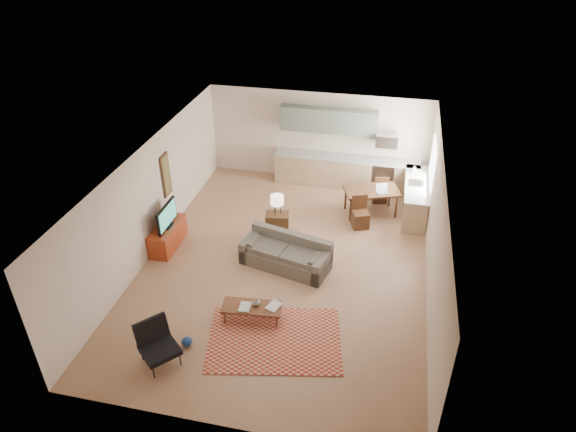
% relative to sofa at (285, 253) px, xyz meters
% --- Properties ---
extents(room, '(9.00, 9.00, 9.00)m').
position_rel_sofa_xyz_m(room, '(-0.02, 0.08, 0.98)').
color(room, '#976A4D').
rests_on(room, ground).
extents(kitchen_counter_back, '(4.26, 0.64, 0.92)m').
position_rel_sofa_xyz_m(kitchen_counter_back, '(0.88, 4.26, 0.09)').
color(kitchen_counter_back, tan).
rests_on(kitchen_counter_back, ground).
extents(kitchen_counter_right, '(0.64, 2.26, 0.92)m').
position_rel_sofa_xyz_m(kitchen_counter_right, '(2.91, 3.08, 0.09)').
color(kitchen_counter_right, tan).
rests_on(kitchen_counter_right, ground).
extents(kitchen_range, '(0.62, 0.62, 0.90)m').
position_rel_sofa_xyz_m(kitchen_range, '(1.98, 4.26, 0.08)').
color(kitchen_range, '#A5A8AD').
rests_on(kitchen_range, ground).
extents(kitchen_microwave, '(0.62, 0.40, 0.35)m').
position_rel_sofa_xyz_m(kitchen_microwave, '(1.98, 4.28, 1.18)').
color(kitchen_microwave, '#A5A8AD').
rests_on(kitchen_microwave, room).
extents(upper_cabinets, '(2.80, 0.34, 0.70)m').
position_rel_sofa_xyz_m(upper_cabinets, '(0.28, 4.41, 1.58)').
color(upper_cabinets, slate).
rests_on(upper_cabinets, room).
extents(window_right, '(0.02, 1.40, 1.05)m').
position_rel_sofa_xyz_m(window_right, '(3.21, 3.08, 1.18)').
color(window_right, white).
rests_on(window_right, room).
extents(wall_art_left, '(0.06, 0.42, 1.10)m').
position_rel_sofa_xyz_m(wall_art_left, '(-3.23, 0.98, 1.18)').
color(wall_art_left, olive).
rests_on(wall_art_left, room).
extents(triptych, '(1.70, 0.04, 0.50)m').
position_rel_sofa_xyz_m(triptych, '(-0.12, 4.55, 1.38)').
color(triptych, beige).
rests_on(triptych, room).
extents(rug, '(2.87, 2.25, 0.02)m').
position_rel_sofa_xyz_m(rug, '(0.31, -2.36, -0.36)').
color(rug, maroon).
rests_on(rug, floor).
extents(sofa, '(2.30, 1.42, 0.74)m').
position_rel_sofa_xyz_m(sofa, '(0.00, 0.00, 0.00)').
color(sofa, '#575045').
rests_on(sofa, floor).
extents(coffee_table, '(1.26, 0.59, 0.37)m').
position_rel_sofa_xyz_m(coffee_table, '(-0.27, -1.91, -0.19)').
color(coffee_table, '#512917').
rests_on(coffee_table, floor).
extents(book_a, '(0.26, 0.33, 0.03)m').
position_rel_sofa_xyz_m(book_a, '(-0.51, -1.98, 0.00)').
color(book_a, maroon).
rests_on(book_a, coffee_table).
extents(book_b, '(0.45, 0.48, 0.02)m').
position_rel_sofa_xyz_m(book_b, '(0.06, -1.78, 0.00)').
color(book_b, navy).
rests_on(book_b, coffee_table).
extents(vase, '(0.18, 0.18, 0.17)m').
position_rel_sofa_xyz_m(vase, '(-0.18, -1.85, 0.08)').
color(vase, black).
rests_on(vase, coffee_table).
extents(armchair, '(1.04, 1.04, 0.84)m').
position_rel_sofa_xyz_m(armchair, '(-1.61, -3.37, 0.05)').
color(armchair, black).
rests_on(armchair, floor).
extents(tv_credenza, '(0.49, 1.28, 0.59)m').
position_rel_sofa_xyz_m(tv_credenza, '(-3.01, 0.17, -0.08)').
color(tv_credenza, maroon).
rests_on(tv_credenza, floor).
extents(tv, '(0.10, 0.98, 0.59)m').
position_rel_sofa_xyz_m(tv, '(-2.96, 0.17, 0.51)').
color(tv, black).
rests_on(tv, tv_credenza).
extents(console_table, '(0.64, 0.48, 0.67)m').
position_rel_sofa_xyz_m(console_table, '(-0.47, 1.16, -0.04)').
color(console_table, '#3D2314').
rests_on(console_table, floor).
extents(table_lamp, '(0.37, 0.37, 0.54)m').
position_rel_sofa_xyz_m(table_lamp, '(-0.47, 1.16, 0.57)').
color(table_lamp, beige).
rests_on(table_lamp, console_table).
extents(dining_table, '(1.63, 1.25, 0.73)m').
position_rel_sofa_xyz_m(dining_table, '(1.74, 2.81, -0.01)').
color(dining_table, '#3D2314').
rests_on(dining_table, floor).
extents(dining_chair_near, '(0.54, 0.55, 0.86)m').
position_rel_sofa_xyz_m(dining_chair_near, '(1.54, 2.08, 0.06)').
color(dining_chair_near, '#3D2314').
rests_on(dining_chair_near, floor).
extents(dining_chair_far, '(0.48, 0.50, 0.85)m').
position_rel_sofa_xyz_m(dining_chair_far, '(1.94, 3.54, 0.05)').
color(dining_chair_far, '#3D2314').
rests_on(dining_chair_far, floor).
extents(laptop, '(0.37, 0.32, 0.23)m').
position_rel_sofa_xyz_m(laptop, '(2.03, 2.71, 0.47)').
color(laptop, '#A5A8AD').
rests_on(laptop, dining_table).
extents(soap_bottle, '(0.09, 0.10, 0.19)m').
position_rel_sofa_xyz_m(soap_bottle, '(2.81, 3.73, 0.64)').
color(soap_bottle, beige).
rests_on(soap_bottle, kitchen_counter_right).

